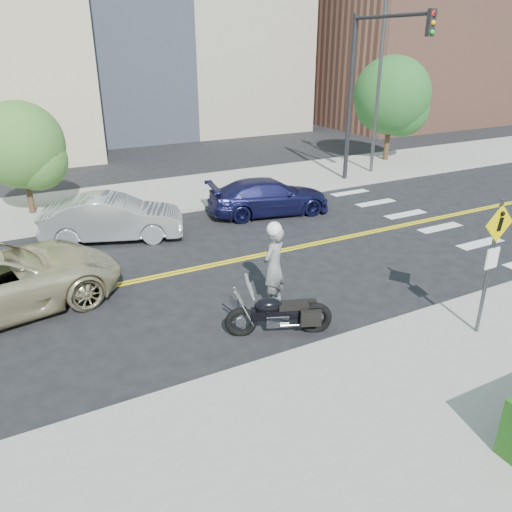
{
  "coord_description": "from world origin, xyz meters",
  "views": [
    {
      "loc": [
        -4.51,
        -12.33,
        5.94
      ],
      "look_at": [
        0.75,
        -2.48,
        1.2
      ],
      "focal_mm": 35.0,
      "sensor_mm": 36.0,
      "label": 1
    }
  ],
  "objects": [
    {
      "name": "ground_plane",
      "position": [
        0.0,
        0.0,
        0.0
      ],
      "size": [
        120.0,
        120.0,
        0.0
      ],
      "primitive_type": "plane",
      "color": "black",
      "rests_on": "ground"
    },
    {
      "name": "tree_far_b",
      "position": [
        14.53,
        8.31,
        3.5
      ],
      "size": [
        3.98,
        3.98,
        5.5
      ],
      "rotation": [
        0.0,
        0.0,
        -0.3
      ],
      "color": "#382619",
      "rests_on": "ground"
    },
    {
      "name": "motorcyclist",
      "position": [
        1.03,
        -2.86,
        1.07
      ],
      "size": [
        0.88,
        0.78,
        2.15
      ],
      "rotation": [
        0.0,
        0.0,
        3.65
      ],
      "color": "silver",
      "rests_on": "ground"
    },
    {
      "name": "pedestrian_sign",
      "position": [
        4.2,
        -6.31,
        1.96
      ],
      "size": [
        0.78,
        0.08,
        3.0
      ],
      "color": "#4C4C51",
      "rests_on": "sidewalk_near"
    },
    {
      "name": "tree_far_a",
      "position": [
        -3.5,
        7.32,
        2.65
      ],
      "size": [
        3.07,
        3.07,
        4.19
      ],
      "rotation": [
        0.0,
        0.0,
        -0.12
      ],
      "color": "#382619",
      "rests_on": "ground"
    },
    {
      "name": "sidewalk_far",
      "position": [
        0.0,
        7.5,
        0.07
      ],
      "size": [
        60.0,
        5.0,
        0.15
      ],
      "primitive_type": "cube",
      "color": "#9E9B91",
      "rests_on": "ground_plane"
    },
    {
      "name": "motorcycle",
      "position": [
        0.47,
        -4.11,
        0.7
      ],
      "size": [
        2.39,
        1.52,
        1.4
      ],
      "primitive_type": null,
      "rotation": [
        0.0,
        0.0,
        -0.39
      ],
      "color": "black",
      "rests_on": "ground"
    },
    {
      "name": "parked_car_silver",
      "position": [
        -1.36,
        3.49,
        0.74
      ],
      "size": [
        4.74,
        2.96,
        1.47
      ],
      "primitive_type": "imported",
      "rotation": [
        0.0,
        0.0,
        1.23
      ],
      "color": "#ACB0B4",
      "rests_on": "ground"
    },
    {
      "name": "lamp_post",
      "position": [
        12.0,
        6.5,
        4.15
      ],
      "size": [
        0.16,
        0.16,
        8.0
      ],
      "primitive_type": "cylinder",
      "color": "#4C4C51",
      "rests_on": "sidewalk_far"
    },
    {
      "name": "building_right",
      "position": [
        26.0,
        20.0,
        6.0
      ],
      "size": [
        14.0,
        12.0,
        12.0
      ],
      "primitive_type": "cube",
      "color": "#8C5947",
      "rests_on": "ground_plane"
    },
    {
      "name": "sidewalk_near",
      "position": [
        0.0,
        -7.5,
        0.07
      ],
      "size": [
        60.0,
        5.0,
        0.15
      ],
      "primitive_type": "cube",
      "color": "#9E9B91",
      "rests_on": "ground_plane"
    },
    {
      "name": "traffic_light",
      "position": [
        10.0,
        5.08,
        4.67
      ],
      "size": [
        0.28,
        4.5,
        7.0
      ],
      "color": "black",
      "rests_on": "sidewalk_far"
    },
    {
      "name": "parked_car_blue",
      "position": [
        4.47,
        3.44,
        0.67
      ],
      "size": [
        4.87,
        2.66,
        1.34
      ],
      "primitive_type": "imported",
      "rotation": [
        0.0,
        0.0,
        1.39
      ],
      "color": "#171847",
      "rests_on": "ground"
    }
  ]
}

